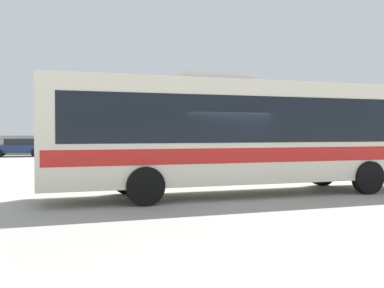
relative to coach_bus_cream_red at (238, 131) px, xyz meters
The scene contains 7 objects.
ground_plane 9.83m from the coach_bus_cream_red, 93.80° to the left, with size 300.00×300.00×0.00m, color #A3A099.
perimeter_wall 28.87m from the coach_bus_cream_red, 91.27° to the left, with size 80.00×0.30×1.68m, color #B2AD9E.
coach_bus_cream_red is the anchor object (origin of this frame).
parked_car_second_dark_blue 27.80m from the coach_bus_cream_red, 111.95° to the left, with size 4.47×2.15×1.45m.
parked_car_third_dark_blue 26.10m from the coach_bus_cream_red, 98.45° to the left, with size 4.03×2.04×1.49m.
utility_pole_near 32.16m from the coach_bus_cream_red, 84.77° to the left, with size 1.77×0.56×7.09m.
roadside_tree_midleft 36.26m from the coach_bus_cream_red, 98.46° to the left, with size 3.51×3.51×5.78m.
Camera 1 is at (-3.73, -13.36, 1.93)m, focal length 43.14 mm.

